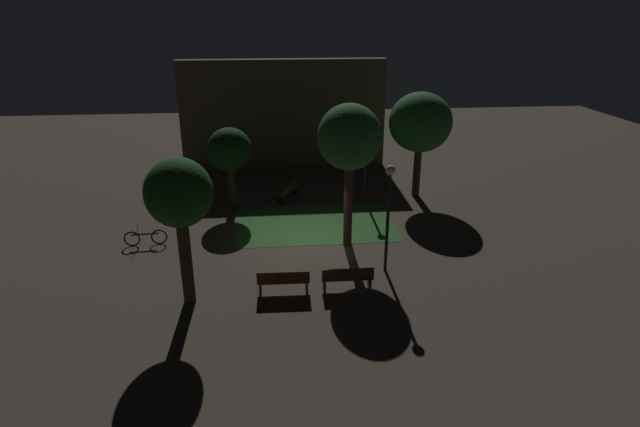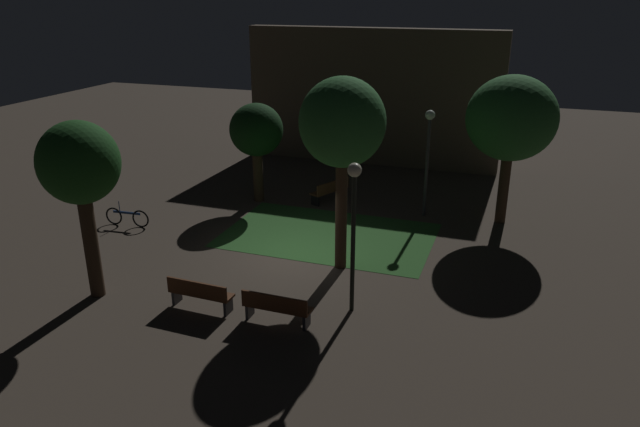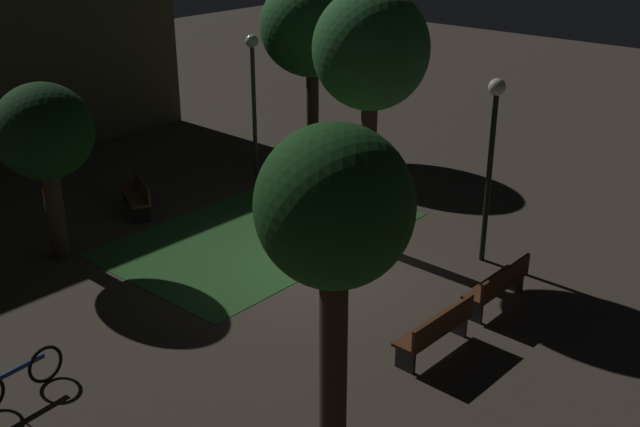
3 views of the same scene
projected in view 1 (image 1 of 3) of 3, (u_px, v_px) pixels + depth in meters
The scene contains 13 objects.
ground_plane at pixel (307, 242), 21.60m from camera, with size 60.00×60.00×0.00m, color #473D33.
grass_lawn at pixel (315, 224), 23.46m from camera, with size 7.22×4.64×0.01m, color #2D6028.
bench_near_trees at pixel (283, 280), 17.60m from camera, with size 1.81×0.54×0.88m.
bench_front_right at pixel (347, 277), 17.80m from camera, with size 1.80×0.50×0.88m.
bench_path_side at pixel (289, 190), 26.35m from camera, with size 1.21×1.83×0.88m.
tree_left_canopy at pixel (179, 196), 15.86m from camera, with size 2.12×2.12×4.98m.
tree_back_right at pixel (230, 151), 24.41m from camera, with size 2.11×2.11×3.97m.
tree_back_left at pixel (350, 139), 19.81m from camera, with size 2.50×2.50×5.85m.
tree_right_canopy at pixel (420, 123), 25.63m from camera, with size 3.15×3.15×5.38m.
lamp_post_path_center at pixel (366, 146), 25.50m from camera, with size 0.36×0.36×4.04m.
lamp_post_plaza_east at pixel (389, 200), 18.27m from camera, with size 0.36×0.36×4.10m.
bicycle at pixel (146, 238), 21.22m from camera, with size 1.75×0.19×0.93m.
building_wall_backdrop at pixel (284, 114), 31.04m from camera, with size 12.31×0.80×6.44m, color brown.
Camera 1 is at (-1.37, -19.57, 9.14)m, focal length 28.81 mm.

